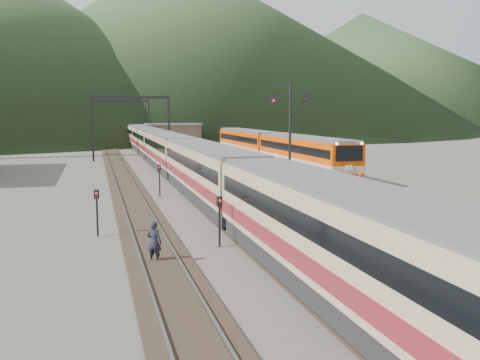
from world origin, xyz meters
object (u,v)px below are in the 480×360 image
object	(u,v)px
main_train	(168,150)
signal_mast	(290,132)
second_train	(271,149)
worker	(154,242)

from	to	relation	value
main_train	signal_mast	world-z (taller)	signal_mast
second_train	main_train	bearing A→B (deg)	-177.21
main_train	worker	size ratio (longest dim) A/B	60.38
second_train	worker	xyz separation A→B (m)	(-16.66, -35.19, -1.07)
second_train	signal_mast	world-z (taller)	signal_mast
second_train	signal_mast	size ratio (longest dim) A/B	5.85
worker	main_train	bearing A→B (deg)	-66.91
main_train	signal_mast	size ratio (longest dim) A/B	15.79
second_train	worker	size ratio (longest dim) A/B	22.38
signal_mast	worker	distance (m)	10.23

